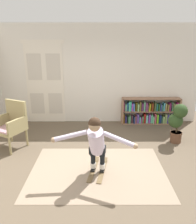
{
  "coord_description": "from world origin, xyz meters",
  "views": [
    {
      "loc": [
        -0.01,
        -4.0,
        2.42
      ],
      "look_at": [
        -0.01,
        0.24,
        1.05
      ],
      "focal_mm": 35.52,
      "sensor_mm": 36.0,
      "label": 1
    }
  ],
  "objects_px": {
    "bookshelf": "(150,112)",
    "skis_pair": "(98,169)",
    "wicker_chair": "(11,124)",
    "potted_plant": "(177,120)",
    "person_skier": "(96,141)"
  },
  "relations": [
    {
      "from": "wicker_chair",
      "to": "potted_plant",
      "type": "xyz_separation_m",
      "value": [
        3.94,
        0.22,
        0.01
      ]
    },
    {
      "from": "bookshelf",
      "to": "potted_plant",
      "type": "height_order",
      "value": "potted_plant"
    },
    {
      "from": "bookshelf",
      "to": "person_skier",
      "type": "distance_m",
      "value": 3.26
    },
    {
      "from": "wicker_chair",
      "to": "potted_plant",
      "type": "bearing_deg",
      "value": 3.17
    },
    {
      "from": "bookshelf",
      "to": "person_skier",
      "type": "bearing_deg",
      "value": -120.03
    },
    {
      "from": "bookshelf",
      "to": "skis_pair",
      "type": "height_order",
      "value": "bookshelf"
    },
    {
      "from": "wicker_chair",
      "to": "potted_plant",
      "type": "distance_m",
      "value": 3.95
    },
    {
      "from": "potted_plant",
      "to": "skis_pair",
      "type": "height_order",
      "value": "potted_plant"
    },
    {
      "from": "potted_plant",
      "to": "person_skier",
      "type": "distance_m",
      "value": 2.43
    },
    {
      "from": "bookshelf",
      "to": "skis_pair",
      "type": "bearing_deg",
      "value": -121.26
    },
    {
      "from": "skis_pair",
      "to": "bookshelf",
      "type": "bearing_deg",
      "value": 58.74
    },
    {
      "from": "person_skier",
      "to": "potted_plant",
      "type": "bearing_deg",
      "value": 36.36
    },
    {
      "from": "wicker_chair",
      "to": "potted_plant",
      "type": "relative_size",
      "value": 1.1
    },
    {
      "from": "bookshelf",
      "to": "person_skier",
      "type": "height_order",
      "value": "person_skier"
    },
    {
      "from": "wicker_chair",
      "to": "skis_pair",
      "type": "bearing_deg",
      "value": -27.09
    }
  ]
}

